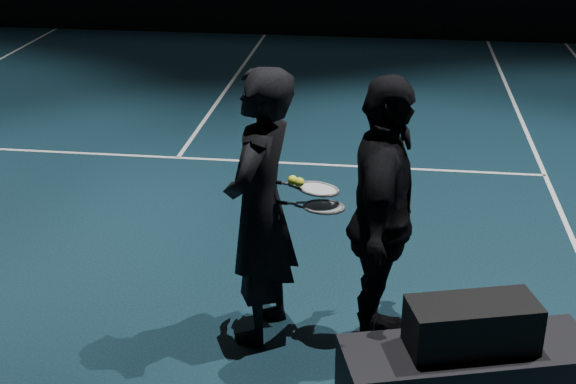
# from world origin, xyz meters

# --- Properties ---
(floor) EXTENTS (36.00, 36.00, 0.00)m
(floor) POSITION_xyz_m (0.00, 0.00, 0.00)
(floor) COLOR black
(floor) RESTS_ON ground
(court_lines) EXTENTS (10.98, 23.78, 0.01)m
(court_lines) POSITION_xyz_m (0.00, 0.00, 0.00)
(court_lines) COLOR white
(court_lines) RESTS_ON floor
(net_mesh) EXTENTS (12.80, 0.02, 0.86)m
(net_mesh) POSITION_xyz_m (0.00, 0.00, 0.45)
(net_mesh) COLOR black
(net_mesh) RESTS_ON floor
(player_bench) EXTENTS (1.66, 0.94, 0.47)m
(player_bench) POSITION_xyz_m (2.95, -10.50, 0.24)
(player_bench) COLOR black
(player_bench) RESTS_ON floor
(racket_bag) EXTENTS (0.85, 0.54, 0.32)m
(racket_bag) POSITION_xyz_m (2.95, -10.50, 0.63)
(racket_bag) COLOR black
(racket_bag) RESTS_ON player_bench
(bag_signature) EXTENTS (0.36, 0.11, 0.11)m
(bag_signature) POSITION_xyz_m (2.95, -10.67, 0.63)
(bag_signature) COLOR white
(bag_signature) RESTS_ON racket_bag
(player_a) EXTENTS (0.64, 0.83, 2.01)m
(player_a) POSITION_xyz_m (1.53, -9.79, 1.01)
(player_a) COLOR black
(player_a) RESTS_ON floor
(player_b) EXTENTS (0.54, 1.20, 2.01)m
(player_b) POSITION_xyz_m (2.37, -9.88, 1.01)
(player_b) COLOR black
(player_b) RESTS_ON floor
(racket_lower) EXTENTS (0.70, 0.29, 0.03)m
(racket_lower) POSITION_xyz_m (1.97, -9.84, 1.07)
(racket_lower) COLOR black
(racket_lower) RESTS_ON player_a
(racket_upper) EXTENTS (0.69, 0.25, 0.10)m
(racket_upper) POSITION_xyz_m (1.93, -9.79, 1.18)
(racket_upper) COLOR black
(racket_upper) RESTS_ON player_b
(tennis_balls) EXTENTS (0.12, 0.10, 0.12)m
(tennis_balls) POSITION_xyz_m (1.78, -9.81, 1.25)
(tennis_balls) COLOR gold
(tennis_balls) RESTS_ON racket_upper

